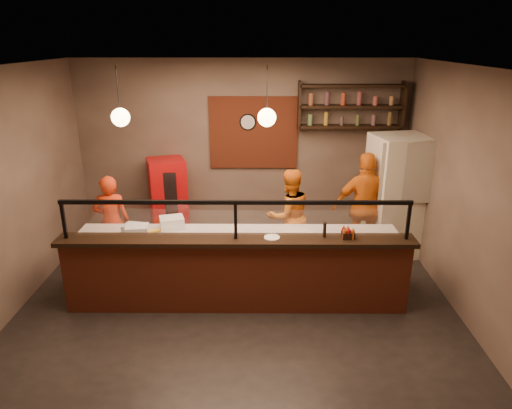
{
  "coord_description": "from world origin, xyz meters",
  "views": [
    {
      "loc": [
        0.29,
        -5.73,
        3.52
      ],
      "look_at": [
        0.26,
        0.3,
        1.31
      ],
      "focal_mm": 32.0,
      "sensor_mm": 36.0,
      "label": 1
    }
  ],
  "objects_px": {
    "red_cooler": "(168,199)",
    "cook_mid": "(289,216)",
    "wall_clock": "(248,122)",
    "cook_left": "(112,221)",
    "cook_right": "(365,207)",
    "fridge": "(396,196)",
    "pizza_dough": "(298,236)",
    "pepper_mill": "(325,230)",
    "condiment_caddy": "(348,235)"
  },
  "relations": [
    {
      "from": "red_cooler",
      "to": "cook_mid",
      "type": "bearing_deg",
      "value": -42.88
    },
    {
      "from": "wall_clock",
      "to": "cook_left",
      "type": "relative_size",
      "value": 0.2
    },
    {
      "from": "cook_right",
      "to": "red_cooler",
      "type": "relative_size",
      "value": 1.22
    },
    {
      "from": "cook_right",
      "to": "fridge",
      "type": "distance_m",
      "value": 0.6
    },
    {
      "from": "cook_right",
      "to": "fridge",
      "type": "height_order",
      "value": "fridge"
    },
    {
      "from": "pizza_dough",
      "to": "wall_clock",
      "type": "bearing_deg",
      "value": 107.83
    },
    {
      "from": "wall_clock",
      "to": "cook_left",
      "type": "bearing_deg",
      "value": -145.82
    },
    {
      "from": "pepper_mill",
      "to": "condiment_caddy",
      "type": "bearing_deg",
      "value": -6.86
    },
    {
      "from": "fridge",
      "to": "pepper_mill",
      "type": "height_order",
      "value": "fridge"
    },
    {
      "from": "wall_clock",
      "to": "condiment_caddy",
      "type": "bearing_deg",
      "value": -63.57
    },
    {
      "from": "condiment_caddy",
      "to": "wall_clock",
      "type": "bearing_deg",
      "value": 116.43
    },
    {
      "from": "fridge",
      "to": "pizza_dough",
      "type": "relative_size",
      "value": 4.11
    },
    {
      "from": "pizza_dough",
      "to": "pepper_mill",
      "type": "relative_size",
      "value": 2.5
    },
    {
      "from": "wall_clock",
      "to": "pizza_dough",
      "type": "height_order",
      "value": "wall_clock"
    },
    {
      "from": "cook_right",
      "to": "pepper_mill",
      "type": "relative_size",
      "value": 9.14
    },
    {
      "from": "pepper_mill",
      "to": "fridge",
      "type": "bearing_deg",
      "value": 50.53
    },
    {
      "from": "red_cooler",
      "to": "pizza_dough",
      "type": "distance_m",
      "value": 2.99
    },
    {
      "from": "fridge",
      "to": "red_cooler",
      "type": "height_order",
      "value": "fridge"
    },
    {
      "from": "fridge",
      "to": "red_cooler",
      "type": "bearing_deg",
      "value": 159.49
    },
    {
      "from": "cook_mid",
      "to": "cook_right",
      "type": "bearing_deg",
      "value": 161.26
    },
    {
      "from": "cook_left",
      "to": "fridge",
      "type": "distance_m",
      "value": 4.68
    },
    {
      "from": "wall_clock",
      "to": "red_cooler",
      "type": "xyz_separation_m",
      "value": [
        -1.47,
        -0.31,
        -1.36
      ]
    },
    {
      "from": "cook_left",
      "to": "cook_right",
      "type": "height_order",
      "value": "cook_right"
    },
    {
      "from": "cook_mid",
      "to": "cook_left",
      "type": "bearing_deg",
      "value": -19.09
    },
    {
      "from": "red_cooler",
      "to": "condiment_caddy",
      "type": "relative_size",
      "value": 9.28
    },
    {
      "from": "fridge",
      "to": "condiment_caddy",
      "type": "bearing_deg",
      "value": -133.73
    },
    {
      "from": "wall_clock",
      "to": "cook_mid",
      "type": "distance_m",
      "value": 1.95
    },
    {
      "from": "wall_clock",
      "to": "fridge",
      "type": "bearing_deg",
      "value": -20.95
    },
    {
      "from": "pizza_dough",
      "to": "fridge",
      "type": "bearing_deg",
      "value": 37.85
    },
    {
      "from": "wall_clock",
      "to": "cook_mid",
      "type": "bearing_deg",
      "value": -61.34
    },
    {
      "from": "wall_clock",
      "to": "red_cooler",
      "type": "distance_m",
      "value": 2.02
    },
    {
      "from": "wall_clock",
      "to": "cook_left",
      "type": "distance_m",
      "value": 2.92
    },
    {
      "from": "cook_right",
      "to": "condiment_caddy",
      "type": "xyz_separation_m",
      "value": [
        -0.59,
        -1.57,
        0.19
      ]
    },
    {
      "from": "wall_clock",
      "to": "cook_right",
      "type": "xyz_separation_m",
      "value": [
        1.95,
        -1.17,
        -1.19
      ]
    },
    {
      "from": "fridge",
      "to": "pepper_mill",
      "type": "bearing_deg",
      "value": -140.71
    },
    {
      "from": "condiment_caddy",
      "to": "cook_right",
      "type": "bearing_deg",
      "value": 69.51
    },
    {
      "from": "cook_right",
      "to": "condiment_caddy",
      "type": "bearing_deg",
      "value": 69.07
    },
    {
      "from": "cook_mid",
      "to": "condiment_caddy",
      "type": "bearing_deg",
      "value": 91.46
    },
    {
      "from": "wall_clock",
      "to": "cook_left",
      "type": "height_order",
      "value": "wall_clock"
    },
    {
      "from": "cook_mid",
      "to": "fridge",
      "type": "distance_m",
      "value": 1.85
    },
    {
      "from": "wall_clock",
      "to": "fridge",
      "type": "distance_m",
      "value": 2.88
    },
    {
      "from": "cook_left",
      "to": "red_cooler",
      "type": "xyz_separation_m",
      "value": [
        0.68,
        1.15,
        -0.02
      ]
    },
    {
      "from": "cook_mid",
      "to": "fridge",
      "type": "bearing_deg",
      "value": 166.7
    },
    {
      "from": "pepper_mill",
      "to": "cook_right",
      "type": "bearing_deg",
      "value": 59.88
    },
    {
      "from": "cook_mid",
      "to": "fridge",
      "type": "relative_size",
      "value": 0.77
    },
    {
      "from": "cook_left",
      "to": "red_cooler",
      "type": "relative_size",
      "value": 1.02
    },
    {
      "from": "cook_right",
      "to": "condiment_caddy",
      "type": "height_order",
      "value": "cook_right"
    },
    {
      "from": "cook_left",
      "to": "pepper_mill",
      "type": "relative_size",
      "value": 7.64
    },
    {
      "from": "wall_clock",
      "to": "pizza_dough",
      "type": "relative_size",
      "value": 0.6
    },
    {
      "from": "wall_clock",
      "to": "red_cooler",
      "type": "bearing_deg",
      "value": -168.06
    }
  ]
}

